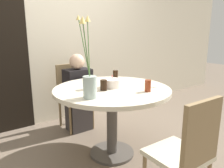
% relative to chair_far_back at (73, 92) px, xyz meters
% --- Properties ---
extents(ground_plane, '(16.00, 16.00, 0.00)m').
position_rel_chair_far_back_xyz_m(ground_plane, '(-0.01, -0.94, -0.50)').
color(ground_plane, '#6B5B4C').
extents(wall_back, '(8.00, 0.05, 2.60)m').
position_rel_chair_far_back_xyz_m(wall_back, '(-0.01, 0.39, 0.80)').
color(wall_back, beige).
rests_on(wall_back, ground_plane).
extents(dining_table, '(1.21, 1.21, 0.76)m').
position_rel_chair_far_back_xyz_m(dining_table, '(-0.01, -0.94, 0.13)').
color(dining_table, beige).
rests_on(dining_table, ground_plane).
extents(chair_far_back, '(0.40, 0.40, 0.89)m').
position_rel_chair_far_back_xyz_m(chair_far_back, '(0.00, 0.00, 0.00)').
color(chair_far_back, beige).
rests_on(chair_far_back, ground_plane).
extents(chair_left_flank, '(0.41, 0.41, 0.89)m').
position_rel_chair_far_back_xyz_m(chair_left_flank, '(-0.03, -1.89, 0.00)').
color(chair_left_flank, beige).
rests_on(chair_left_flank, ground_plane).
extents(birthday_cake, '(0.19, 0.19, 0.13)m').
position_rel_chair_far_back_xyz_m(birthday_cake, '(0.01, -0.92, 0.31)').
color(birthday_cake, white).
rests_on(birthday_cake, dining_table).
extents(flower_vase, '(0.21, 0.29, 0.71)m').
position_rel_chair_far_back_xyz_m(flower_vase, '(-0.38, -1.12, 0.43)').
color(flower_vase, '#9EB2AD').
rests_on(flower_vase, dining_table).
extents(side_plate, '(0.16, 0.16, 0.01)m').
position_rel_chair_far_back_xyz_m(side_plate, '(0.39, -1.13, 0.27)').
color(side_plate, white).
rests_on(side_plate, dining_table).
extents(drink_glass_0, '(0.06, 0.06, 0.12)m').
position_rel_chair_far_back_xyz_m(drink_glass_0, '(0.18, -1.27, 0.32)').
color(drink_glass_0, maroon).
rests_on(drink_glass_0, dining_table).
extents(drink_glass_1, '(0.07, 0.07, 0.12)m').
position_rel_chair_far_back_xyz_m(drink_glass_1, '(-0.22, -0.85, 0.32)').
color(drink_glass_1, '#51280F').
rests_on(drink_glass_1, dining_table).
extents(drink_glass_2, '(0.07, 0.07, 0.11)m').
position_rel_chair_far_back_xyz_m(drink_glass_2, '(-0.14, -0.98, 0.32)').
color(drink_glass_2, black).
rests_on(drink_glass_2, dining_table).
extents(drink_glass_3, '(0.06, 0.06, 0.12)m').
position_rel_chair_far_back_xyz_m(drink_glass_3, '(0.25, -0.65, 0.32)').
color(drink_glass_3, black).
rests_on(drink_glass_3, dining_table).
extents(person_guest, '(0.34, 0.24, 1.05)m').
position_rel_chair_far_back_xyz_m(person_guest, '(-0.00, -0.16, -0.00)').
color(person_guest, '#383333').
rests_on(person_guest, ground_plane).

